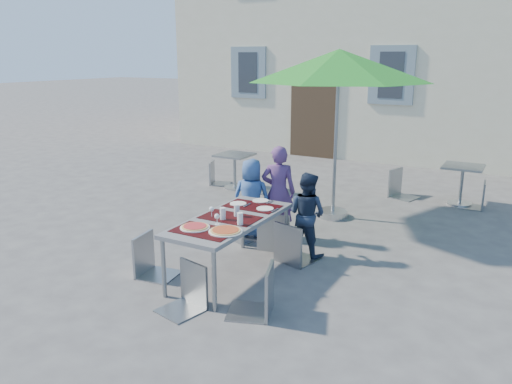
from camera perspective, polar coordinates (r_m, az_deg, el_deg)
The scene contains 22 objects.
ground at distance 6.42m, azimuth -3.34°, elevation -9.07°, with size 90.00×90.00×0.00m, color #474749.
dining_table at distance 6.08m, azimuth -2.98°, elevation -3.44°, with size 0.80×1.85×0.76m.
pizza_near_left at distance 5.72m, azimuth -6.99°, elevation -3.98°, with size 0.34×0.34×0.03m.
pizza_near_right at distance 5.56m, azimuth -3.50°, elevation -4.44°, with size 0.38×0.38×0.03m.
glassware at distance 5.94m, azimuth -3.07°, elevation -2.54°, with size 0.52×0.44×0.15m.
place_settings at distance 6.56m, azimuth -0.14°, elevation -1.40°, with size 0.68×0.51×0.01m.
child_0 at distance 7.45m, azimuth -0.53°, elevation -0.69°, with size 0.58×0.38×1.19m, color #375897.
child_1 at distance 7.40m, azimuth 2.58°, elevation 0.00°, with size 0.51×0.33×1.39m, color #57346B.
child_2 at distance 6.79m, azimuth 5.82°, elevation -2.52°, with size 0.56×0.32×1.16m, color #1C283E.
chair_0 at distance 7.27m, azimuth -1.93°, elevation -2.00°, with size 0.47×0.47×0.84m.
chair_1 at distance 6.92m, azimuth 2.25°, elevation -1.76°, with size 0.54×0.55×1.05m.
chair_2 at distance 6.48m, azimuth 4.30°, elevation -3.03°, with size 0.56×0.56×1.04m.
chair_3 at distance 6.25m, azimuth -12.10°, elevation -4.34°, with size 0.50×0.49×0.99m.
chair_4 at distance 5.19m, azimuth 0.39°, elevation -7.90°, with size 0.58×0.58×1.02m.
chair_5 at distance 5.38m, azimuth -8.02°, elevation -7.71°, with size 0.50×0.51×0.95m.
patio_umbrella at distance 8.19m, azimuth 9.45°, elevation 13.97°, with size 2.94×2.94×2.75m.
cafe_table_0 at distance 10.23m, azimuth -2.45°, elevation 3.05°, with size 0.67×0.67×0.72m.
bg_chair_l_0 at distance 10.61m, azimuth -4.58°, elevation 3.78°, with size 0.53×0.53×0.92m.
bg_chair_r_0 at distance 9.83m, azimuth 1.71°, elevation 2.70°, with size 0.45×0.44×0.87m.
cafe_table_1 at distance 9.81m, azimuth 22.49°, elevation 1.45°, with size 0.69×0.69×0.73m.
bg_chair_l_1 at distance 9.96m, azimuth 16.29°, elevation 2.85°, with size 0.57×0.57×1.03m.
bg_chair_r_1 at distance 9.70m, azimuth 24.17°, elevation 1.41°, with size 0.45×0.45×0.93m.
Camera 1 is at (3.17, -4.92, 2.64)m, focal length 35.00 mm.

